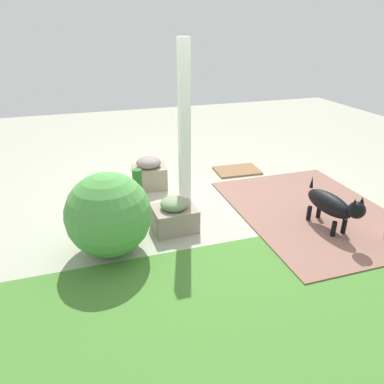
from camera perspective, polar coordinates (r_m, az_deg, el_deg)
name	(u,v)px	position (r m, az deg, el deg)	size (l,w,h in m)	color
ground_plane	(205,202)	(4.83, 2.01, -1.57)	(12.00, 12.00, 0.00)	#A5A791
brick_path	(312,211)	(4.82, 18.31, -2.88)	(1.80, 2.40, 0.02)	#885E51
lawn_patch	(238,356)	(2.86, 7.19, -24.12)	(5.20, 2.80, 0.01)	#457B2F
porch_pillar	(184,131)	(4.30, -1.21, 9.58)	(0.12, 0.12, 2.03)	white
stone_planter_nearest	(149,173)	(5.22, -6.74, 2.91)	(0.51, 0.42, 0.46)	gray
stone_planter_mid	(175,215)	(4.14, -2.75, -3.65)	(0.49, 0.41, 0.39)	gray
round_shrub	(109,215)	(3.71, -12.95, -3.47)	(0.86, 0.86, 0.86)	#4C9744
terracotta_pot_tall	(139,198)	(4.53, -8.36, -0.86)	(0.21, 0.21, 0.57)	#A85F41
dog	(333,205)	(4.34, 21.17, -1.92)	(0.29, 0.80, 0.55)	black
doormat	(237,170)	(5.88, 7.08, 3.37)	(0.69, 0.47, 0.03)	olive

